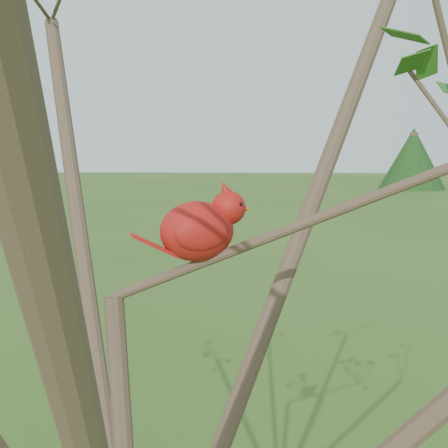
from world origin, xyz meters
The scene contains 3 objects.
crabapple_tree centered at (0.03, -0.02, 2.12)m, with size 2.35×2.05×2.95m.
cardinal centered at (0.11, 0.09, 2.08)m, with size 0.21×0.14×0.15m.
distant_trees centered at (-4.18, 23.27, 1.38)m, with size 41.06×8.95×2.90m.
Camera 1 is at (0.19, -0.87, 2.23)m, focal length 45.00 mm.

